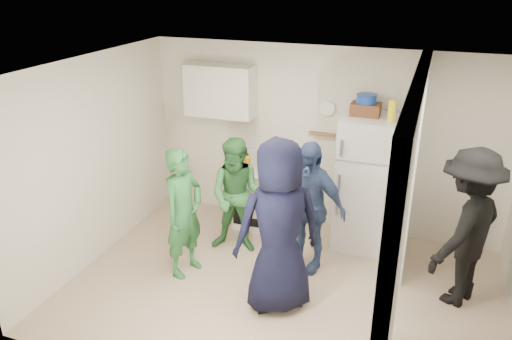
% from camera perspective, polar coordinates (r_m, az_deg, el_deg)
% --- Properties ---
extents(floor, '(4.80, 4.80, 0.00)m').
position_cam_1_polar(floor, '(5.86, 3.08, -13.42)').
color(floor, tan).
rests_on(floor, ground).
extents(wall_back, '(4.80, 0.00, 4.80)m').
position_cam_1_polar(wall_back, '(6.77, 7.57, 3.42)').
color(wall_back, silver).
rests_on(wall_back, floor).
extents(wall_front, '(4.80, 0.00, 4.80)m').
position_cam_1_polar(wall_front, '(3.84, -4.23, -12.22)').
color(wall_front, silver).
rests_on(wall_front, floor).
extents(wall_left, '(0.00, 3.40, 3.40)m').
position_cam_1_polar(wall_left, '(6.29, -18.04, 0.99)').
color(wall_left, silver).
rests_on(wall_left, floor).
extents(ceiling, '(4.80, 4.80, 0.00)m').
position_cam_1_polar(ceiling, '(4.85, 3.70, 11.32)').
color(ceiling, white).
rests_on(ceiling, wall_back).
extents(partition_pier_back, '(0.12, 1.20, 2.50)m').
position_cam_1_polar(partition_pier_back, '(6.07, 17.36, 0.30)').
color(partition_pier_back, silver).
rests_on(partition_pier_back, floor).
extents(partition_pier_front, '(0.12, 1.20, 2.50)m').
position_cam_1_polar(partition_pier_front, '(4.09, 15.22, -10.63)').
color(partition_pier_front, silver).
rests_on(partition_pier_front, floor).
extents(partition_header, '(0.12, 1.00, 0.40)m').
position_cam_1_polar(partition_header, '(4.70, 17.90, 7.44)').
color(partition_header, silver).
rests_on(partition_header, partition_pier_back).
extents(stove, '(0.70, 0.59, 0.84)m').
position_cam_1_polar(stove, '(6.97, 0.63, -3.17)').
color(stove, white).
rests_on(stove, floor).
extents(upper_cabinet, '(0.95, 0.34, 0.70)m').
position_cam_1_polar(upper_cabinet, '(6.86, -4.12, 9.03)').
color(upper_cabinet, silver).
rests_on(upper_cabinet, wall_back).
extents(fridge, '(0.72, 0.69, 1.74)m').
position_cam_1_polar(fridge, '(6.47, 12.55, -1.48)').
color(fridge, silver).
rests_on(fridge, floor).
extents(wicker_basket, '(0.35, 0.25, 0.15)m').
position_cam_1_polar(wicker_basket, '(6.22, 12.43, 6.80)').
color(wicker_basket, brown).
rests_on(wicker_basket, fridge).
extents(blue_bowl, '(0.24, 0.24, 0.11)m').
position_cam_1_polar(blue_bowl, '(6.18, 12.53, 7.96)').
color(blue_bowl, navy).
rests_on(blue_bowl, wicker_basket).
extents(yellow_cup_stack_top, '(0.09, 0.09, 0.25)m').
position_cam_1_polar(yellow_cup_stack_top, '(6.03, 15.27, 6.55)').
color(yellow_cup_stack_top, yellow).
rests_on(yellow_cup_stack_top, fridge).
extents(wall_clock, '(0.22, 0.02, 0.22)m').
position_cam_1_polar(wall_clock, '(6.61, 8.15, 7.00)').
color(wall_clock, white).
rests_on(wall_clock, wall_back).
extents(spice_shelf, '(0.35, 0.08, 0.03)m').
position_cam_1_polar(spice_shelf, '(6.69, 7.52, 4.10)').
color(spice_shelf, olive).
rests_on(spice_shelf, wall_back).
extents(yellow_cup_stack_stove, '(0.09, 0.09, 0.25)m').
position_cam_1_polar(yellow_cup_stack_stove, '(6.60, -0.97, 0.47)').
color(yellow_cup_stack_stove, '#F0AB14').
rests_on(yellow_cup_stack_stove, stove).
extents(red_cup, '(0.09, 0.09, 0.12)m').
position_cam_1_polar(red_cup, '(6.54, 1.88, -0.38)').
color(red_cup, red).
rests_on(red_cup, stove).
extents(person_green_left, '(0.50, 0.64, 1.56)m').
position_cam_1_polar(person_green_left, '(5.82, -8.25, -4.89)').
color(person_green_left, '#2F773C').
rests_on(person_green_left, floor).
extents(person_green_center, '(0.81, 0.67, 1.50)m').
position_cam_1_polar(person_green_center, '(6.24, -2.07, -3.02)').
color(person_green_center, '#347642').
rests_on(person_green_center, floor).
extents(person_denim, '(1.01, 0.60, 1.62)m').
position_cam_1_polar(person_denim, '(5.89, 5.95, -4.15)').
color(person_denim, '#3A557F').
rests_on(person_denim, floor).
extents(person_navy, '(1.10, 1.03, 1.89)m').
position_cam_1_polar(person_navy, '(5.13, 2.60, -6.55)').
color(person_navy, black).
rests_on(person_navy, floor).
extents(person_nook, '(1.11, 1.31, 1.76)m').
position_cam_1_polar(person_nook, '(5.69, 22.89, -6.15)').
color(person_nook, black).
rests_on(person_nook, floor).
extents(bottle_a, '(0.06, 0.06, 0.32)m').
position_cam_1_polar(bottle_a, '(6.94, -1.26, 1.87)').
color(bottle_a, olive).
rests_on(bottle_a, stove).
extents(bottle_b, '(0.07, 0.07, 0.32)m').
position_cam_1_polar(bottle_b, '(6.73, -1.10, 1.23)').
color(bottle_b, '#1B3D14').
rests_on(bottle_b, stove).
extents(bottle_c, '(0.06, 0.06, 0.29)m').
position_cam_1_polar(bottle_c, '(6.91, 0.45, 1.67)').
color(bottle_c, silver).
rests_on(bottle_c, stove).
extents(bottle_d, '(0.07, 0.07, 0.28)m').
position_cam_1_polar(bottle_d, '(6.68, 0.70, 0.89)').
color(bottle_d, '#653311').
rests_on(bottle_d, stove).
extents(bottle_e, '(0.06, 0.06, 0.29)m').
position_cam_1_polar(bottle_e, '(6.89, 2.05, 1.58)').
color(bottle_e, '#A0A0B1').
rests_on(bottle_e, stove).
extents(bottle_f, '(0.06, 0.06, 0.30)m').
position_cam_1_polar(bottle_f, '(6.72, 2.14, 1.11)').
color(bottle_f, '#193613').
rests_on(bottle_f, stove).
extents(bottle_g, '(0.07, 0.07, 0.27)m').
position_cam_1_polar(bottle_g, '(6.80, 3.11, 1.19)').
color(bottle_g, '#9E5C33').
rests_on(bottle_g, stove).
extents(bottle_h, '(0.06, 0.06, 0.31)m').
position_cam_1_polar(bottle_h, '(6.74, -2.27, 1.20)').
color(bottle_h, '#ACB4B8').
rests_on(bottle_h, stove).
extents(bottle_i, '(0.08, 0.08, 0.30)m').
position_cam_1_polar(bottle_i, '(6.82, 1.24, 1.43)').
color(bottle_i, '#613510').
rests_on(bottle_i, stove).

